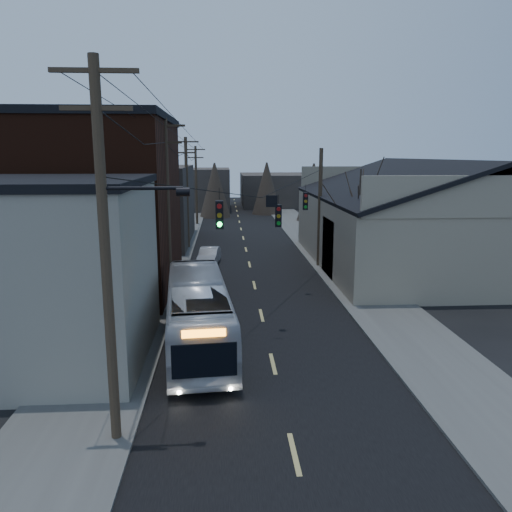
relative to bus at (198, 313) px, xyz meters
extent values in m
plane|color=black|center=(3.00, -10.17, -1.46)|extent=(160.00, 160.00, 0.00)
cube|color=black|center=(3.00, 19.83, -1.45)|extent=(9.00, 110.00, 0.02)
cube|color=#474744|center=(-3.50, 19.83, -1.40)|extent=(4.00, 110.00, 0.12)
cube|color=#474744|center=(9.50, 19.83, -1.40)|extent=(4.00, 110.00, 0.12)
cube|color=gray|center=(-6.00, -1.17, 2.04)|extent=(8.00, 8.00, 7.00)
cube|color=black|center=(-7.00, 9.83, 3.54)|extent=(10.00, 12.00, 10.00)
cube|color=#342E2A|center=(-6.50, 25.83, 2.04)|extent=(9.00, 14.00, 7.00)
cube|color=gray|center=(16.00, 14.83, 1.04)|extent=(16.00, 20.00, 5.00)
cube|color=black|center=(12.00, 14.83, 4.84)|extent=(8.16, 20.60, 2.86)
cube|color=black|center=(20.00, 14.83, 4.84)|extent=(8.16, 20.60, 2.86)
cube|color=#342E2A|center=(-3.00, 54.83, 1.54)|extent=(10.00, 12.00, 6.00)
cube|color=#342E2A|center=(10.00, 59.83, 1.04)|extent=(12.00, 14.00, 5.00)
cone|color=black|center=(9.50, 9.83, 2.14)|extent=(0.40, 0.40, 7.20)
cylinder|color=#382B1E|center=(-2.00, -7.17, 3.79)|extent=(0.28, 0.28, 10.50)
cube|color=#382B1E|center=(-2.00, -7.17, 8.64)|extent=(2.20, 0.12, 0.12)
cylinder|color=#382B1E|center=(-2.00, 7.83, 3.54)|extent=(0.28, 0.28, 10.00)
cube|color=#382B1E|center=(-2.00, 7.83, 8.14)|extent=(2.20, 0.12, 0.12)
cylinder|color=#382B1E|center=(-2.00, 22.83, 3.29)|extent=(0.28, 0.28, 9.50)
cube|color=#382B1E|center=(-2.00, 22.83, 7.64)|extent=(2.20, 0.12, 0.12)
cylinder|color=#382B1E|center=(-2.00, 37.83, 3.04)|extent=(0.28, 0.28, 9.00)
cube|color=#382B1E|center=(-2.00, 37.83, 7.14)|extent=(2.20, 0.12, 0.12)
cylinder|color=#382B1E|center=(8.00, 14.83, 2.79)|extent=(0.28, 0.28, 8.50)
cube|color=black|center=(1.00, -2.67, 4.49)|extent=(0.28, 0.20, 1.00)
cube|color=black|center=(3.60, 1.83, 3.89)|extent=(0.28, 0.20, 1.00)
cube|color=black|center=(5.80, 7.83, 3.99)|extent=(0.28, 0.20, 1.00)
imported|color=#ACB0B8|center=(0.00, 0.00, 0.00)|extent=(3.39, 10.69, 2.93)
imported|color=#96989D|center=(0.00, 16.09, -0.83)|extent=(1.79, 3.98, 1.27)
camera|label=1|loc=(1.17, -20.38, 6.60)|focal=35.00mm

